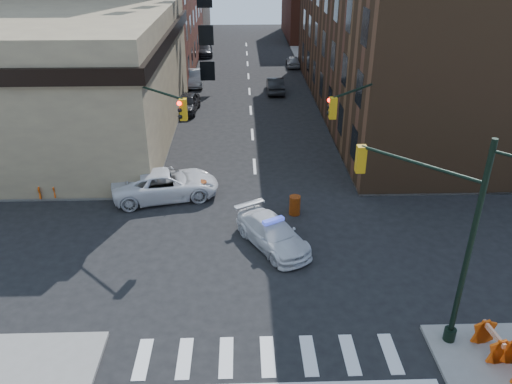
{
  "coord_description": "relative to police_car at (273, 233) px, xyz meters",
  "views": [
    {
      "loc": [
        -0.83,
        -20.13,
        13.55
      ],
      "look_at": [
        -0.15,
        2.0,
        2.2
      ],
      "focal_mm": 35.0,
      "sensor_mm": 36.0,
      "label": 1
    }
  ],
  "objects": [
    {
      "name": "signal_pole_nw",
      "position": [
        -6.46,
        4.85,
        3.64
      ],
      "size": [
        3.58,
        3.67,
        8.0
      ],
      "rotation": [
        0.0,
        0.0,
        -0.79
      ],
      "color": "black",
      "rests_on": "sidewalk_nw"
    },
    {
      "name": "police_car",
      "position": [
        0.0,
        0.0,
        0.0
      ],
      "size": [
        4.05,
        5.16,
        1.4
      ],
      "primitive_type": "imported",
      "rotation": [
        0.0,
        0.0,
        0.51
      ],
      "color": "silver",
      "rests_on": "ground"
    },
    {
      "name": "tree_ne_near",
      "position": [
        6.89,
        25.51,
        2.79
      ],
      "size": [
        3.0,
        3.0,
        4.85
      ],
      "color": "black",
      "rests_on": "sidewalk_ne"
    },
    {
      "name": "pedestrian_b",
      "position": [
        -13.04,
        5.94,
        0.31
      ],
      "size": [
        0.92,
        0.76,
        1.72
      ],
      "primitive_type": "imported",
      "rotation": [
        0.0,
        0.0,
        -0.13
      ],
      "color": "black",
      "rests_on": "sidewalk_nw"
    },
    {
      "name": "parked_car_wdeep",
      "position": [
        -6.11,
        44.54,
        0.07
      ],
      "size": [
        2.52,
        5.45,
        1.54
      ],
      "primitive_type": "imported",
      "rotation": [
        0.0,
        0.0,
        0.07
      ],
      "color": "black",
      "rests_on": "ground"
    },
    {
      "name": "barrel_bank",
      "position": [
        -3.78,
        5.11,
        -0.16
      ],
      "size": [
        0.79,
        0.79,
        1.07
      ],
      "primitive_type": "cylinder",
      "rotation": [
        0.0,
        0.0,
        -0.41
      ],
      "color": "red",
      "rests_on": "ground"
    },
    {
      "name": "signal_pole_se",
      "position": [
        5.43,
        -6.01,
        3.91
      ],
      "size": [
        5.4,
        5.27,
        8.0
      ],
      "rotation": [
        0.0,
        0.0,
        2.36
      ],
      "color": "black",
      "rests_on": "sidewalk_se"
    },
    {
      "name": "barricade_nw_a",
      "position": [
        -8.99,
        7.51,
        -0.05
      ],
      "size": [
        1.41,
        0.81,
        1.01
      ],
      "primitive_type": null,
      "rotation": [
        0.0,
        0.0,
        -0.11
      ],
      "color": "orange",
      "rests_on": "sidewalk_nw"
    },
    {
      "name": "sidewalk_ne",
      "position": [
        22.39,
        32.26,
        -0.62
      ],
      "size": [
        34.0,
        54.5,
        0.15
      ],
      "primitive_type": "cube",
      "color": "gray",
      "rests_on": "ground"
    },
    {
      "name": "barricade_se_b",
      "position": [
        7.39,
        -7.49,
        -0.05
      ],
      "size": [
        0.83,
        1.4,
        1.0
      ],
      "primitive_type": null,
      "rotation": [
        0.0,
        0.0,
        1.7
      ],
      "color": "red",
      "rests_on": "sidewalk_se"
    },
    {
      "name": "barrel_road",
      "position": [
        1.4,
        3.1,
        -0.16
      ],
      "size": [
        0.67,
        0.67,
        1.08
      ],
      "primitive_type": "cylinder",
      "rotation": [
        0.0,
        0.0,
        0.1
      ],
      "color": "#C53809",
      "rests_on": "ground"
    },
    {
      "name": "signal_pole_ne",
      "position": [
        5.22,
        4.87,
        3.64
      ],
      "size": [
        3.67,
        3.58,
        8.0
      ],
      "rotation": [
        0.0,
        0.0,
        -2.36
      ],
      "color": "black",
      "rests_on": "sidewalk_ne"
    },
    {
      "name": "parked_car_wfar",
      "position": [
        -6.11,
        29.99,
        0.07
      ],
      "size": [
        1.79,
        4.73,
        1.54
      ],
      "primitive_type": "imported",
      "rotation": [
        0.0,
        0.0,
        0.03
      ],
      "color": "gray",
      "rests_on": "ground"
    },
    {
      "name": "ground",
      "position": [
        -0.61,
        -0.49,
        -0.7
      ],
      "size": [
        140.0,
        140.0,
        0.0
      ],
      "primitive_type": "plane",
      "color": "black",
      "rests_on": "ground"
    },
    {
      "name": "bank_building",
      "position": [
        -17.61,
        16.01,
        3.8
      ],
      "size": [
        22.0,
        22.0,
        9.0
      ],
      "primitive_type": "cube",
      "color": "tan",
      "rests_on": "ground"
    },
    {
      "name": "pedestrian_c",
      "position": [
        -11.98,
        8.91,
        0.33
      ],
      "size": [
        1.12,
        0.8,
        1.76
      ],
      "primitive_type": "imported",
      "rotation": [
        0.0,
        0.0,
        0.41
      ],
      "color": "#1F222E",
      "rests_on": "sidewalk_nw"
    },
    {
      "name": "parked_car_efar",
      "position": [
        4.65,
        37.78,
        -0.06
      ],
      "size": [
        1.56,
        3.77,
        1.28
      ],
      "primitive_type": "imported",
      "rotation": [
        0.0,
        0.0,
        3.13
      ],
      "color": "gray",
      "rests_on": "ground"
    },
    {
      "name": "parked_car_wnear",
      "position": [
        -6.11,
        21.29,
        0.08
      ],
      "size": [
        2.23,
        4.7,
        1.55
      ],
      "primitive_type": "imported",
      "rotation": [
        0.0,
        0.0,
        -0.09
      ],
      "color": "black",
      "rests_on": "ground"
    },
    {
      "name": "sidewalk_nw",
      "position": [
        -23.61,
        32.26,
        -0.62
      ],
      "size": [
        34.0,
        54.5,
        0.15
      ],
      "primitive_type": "cube",
      "color": "gray",
      "rests_on": "ground"
    },
    {
      "name": "commercial_row_ne",
      "position": [
        12.39,
        22.01,
        6.3
      ],
      "size": [
        14.0,
        34.0,
        14.0
      ],
      "primitive_type": "cube",
      "color": "#4E341F",
      "rests_on": "ground"
    },
    {
      "name": "parked_car_enear",
      "position": [
        1.89,
        27.11,
        0.03
      ],
      "size": [
        1.56,
        4.46,
        1.47
      ],
      "primitive_type": "imported",
      "rotation": [
        0.0,
        0.0,
        3.14
      ],
      "color": "black",
      "rests_on": "ground"
    },
    {
      "name": "pedestrian_a",
      "position": [
        -9.41,
        7.33,
        0.26
      ],
      "size": [
        0.66,
        0.51,
        1.62
      ],
      "primitive_type": "imported",
      "rotation": [
        0.0,
        0.0,
        -0.22
      ],
      "color": "black",
      "rests_on": "sidewalk_nw"
    },
    {
      "name": "tree_ne_far",
      "position": [
        6.89,
        33.51,
        2.79
      ],
      "size": [
        3.0,
        3.0,
        4.85
      ],
      "color": "black",
      "rests_on": "sidewalk_ne"
    },
    {
      "name": "pickup",
      "position": [
        -5.86,
        5.31,
        0.14
      ],
      "size": [
        6.52,
        4.04,
        1.68
      ],
      "primitive_type": "imported",
      "rotation": [
        0.0,
        0.0,
        1.79
      ],
      "color": "white",
      "rests_on": "ground"
    },
    {
      "name": "barricade_nw_b",
      "position": [
        -12.61,
        5.21,
        -0.14
      ],
      "size": [
        1.14,
        0.69,
        0.81
      ],
      "primitive_type": null,
      "rotation": [
        0.0,
        0.0,
        0.14
      ],
      "color": "#ED370B",
      "rests_on": "sidewalk_nw"
    }
  ]
}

